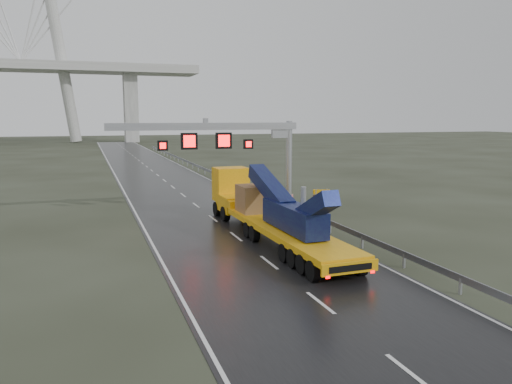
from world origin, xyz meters
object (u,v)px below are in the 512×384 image
object	(u,v)px
heavy_haul_truck	(262,207)
striped_barrier	(289,200)
sign_gantry	(232,142)
exit_sign_pair	(321,197)

from	to	relation	value
heavy_haul_truck	striped_barrier	world-z (taller)	heavy_haul_truck
sign_gantry	exit_sign_pair	size ratio (longest dim) A/B	6.90
heavy_haul_truck	sign_gantry	bearing A→B (deg)	87.05
sign_gantry	striped_barrier	xyz separation A→B (m)	(5.41, 1.33, -5.12)
sign_gantry	heavy_haul_truck	size ratio (longest dim) A/B	0.79
exit_sign_pair	striped_barrier	world-z (taller)	exit_sign_pair
sign_gantry	exit_sign_pair	world-z (taller)	sign_gantry
sign_gantry	exit_sign_pair	distance (m)	8.14
heavy_haul_truck	exit_sign_pair	bearing A→B (deg)	28.88
striped_barrier	heavy_haul_truck	bearing A→B (deg)	-131.63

